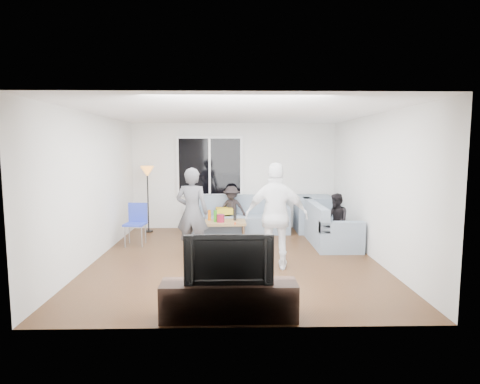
{
  "coord_description": "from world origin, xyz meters",
  "views": [
    {
      "loc": [
        -0.06,
        -6.94,
        2.01
      ],
      "look_at": [
        0.1,
        0.6,
        1.15
      ],
      "focal_mm": 29.31,
      "sensor_mm": 36.0,
      "label": 1
    }
  ],
  "objects_px": {
    "sofa_back_section": "(240,214)",
    "coffee_table": "(221,230)",
    "floor_lamp": "(148,200)",
    "spectator_right": "(336,221)",
    "tv_console": "(229,300)",
    "sofa_right_section": "(330,223)",
    "player_right": "(277,216)",
    "spectator_back": "(232,209)",
    "player_left": "(192,212)",
    "side_chair": "(135,225)",
    "television": "(229,258)"
  },
  "relations": [
    {
      "from": "sofa_right_section",
      "to": "floor_lamp",
      "type": "distance_m",
      "value": 4.24
    },
    {
      "from": "side_chair",
      "to": "tv_console",
      "type": "relative_size",
      "value": 0.54
    },
    {
      "from": "side_chair",
      "to": "player_right",
      "type": "xyz_separation_m",
      "value": [
        2.73,
        -1.61,
        0.45
      ]
    },
    {
      "from": "side_chair",
      "to": "sofa_back_section",
      "type": "bearing_deg",
      "value": 36.3
    },
    {
      "from": "tv_console",
      "to": "television",
      "type": "xyz_separation_m",
      "value": [
        0.0,
        0.0,
        0.52
      ]
    },
    {
      "from": "player_left",
      "to": "spectator_right",
      "type": "bearing_deg",
      "value": -159.3
    },
    {
      "from": "sofa_back_section",
      "to": "spectator_back",
      "type": "height_order",
      "value": "spectator_back"
    },
    {
      "from": "player_left",
      "to": "spectator_right",
      "type": "relative_size",
      "value": 1.49
    },
    {
      "from": "side_chair",
      "to": "spectator_right",
      "type": "height_order",
      "value": "spectator_right"
    },
    {
      "from": "floor_lamp",
      "to": "coffee_table",
      "type": "bearing_deg",
      "value": -24.08
    },
    {
      "from": "sofa_back_section",
      "to": "television",
      "type": "relative_size",
      "value": 2.24
    },
    {
      "from": "player_right",
      "to": "tv_console",
      "type": "bearing_deg",
      "value": 75.46
    },
    {
      "from": "player_right",
      "to": "coffee_table",
      "type": "bearing_deg",
      "value": -57.52
    },
    {
      "from": "floor_lamp",
      "to": "spectator_right",
      "type": "height_order",
      "value": "floor_lamp"
    },
    {
      "from": "floor_lamp",
      "to": "player_right",
      "type": "height_order",
      "value": "player_right"
    },
    {
      "from": "coffee_table",
      "to": "television",
      "type": "relative_size",
      "value": 1.07
    },
    {
      "from": "player_left",
      "to": "spectator_back",
      "type": "height_order",
      "value": "player_left"
    },
    {
      "from": "floor_lamp",
      "to": "tv_console",
      "type": "distance_m",
      "value": 5.22
    },
    {
      "from": "spectator_back",
      "to": "tv_console",
      "type": "bearing_deg",
      "value": -77.44
    },
    {
      "from": "spectator_right",
      "to": "television",
      "type": "xyz_separation_m",
      "value": [
        -2.12,
        -3.2,
        0.18
      ]
    },
    {
      "from": "sofa_right_section",
      "to": "floor_lamp",
      "type": "height_order",
      "value": "floor_lamp"
    },
    {
      "from": "coffee_table",
      "to": "spectator_back",
      "type": "distance_m",
      "value": 0.88
    },
    {
      "from": "coffee_table",
      "to": "player_right",
      "type": "xyz_separation_m",
      "value": [
        0.99,
        -2.11,
        0.68
      ]
    },
    {
      "from": "tv_console",
      "to": "floor_lamp",
      "type": "bearing_deg",
      "value": 112.14
    },
    {
      "from": "sofa_back_section",
      "to": "coffee_table",
      "type": "height_order",
      "value": "sofa_back_section"
    },
    {
      "from": "tv_console",
      "to": "coffee_table",
      "type": "bearing_deg",
      "value": 93.03
    },
    {
      "from": "sofa_right_section",
      "to": "sofa_back_section",
      "type": "bearing_deg",
      "value": 59.87
    },
    {
      "from": "sofa_back_section",
      "to": "tv_console",
      "type": "relative_size",
      "value": 1.44
    },
    {
      "from": "side_chair",
      "to": "spectator_back",
      "type": "bearing_deg",
      "value": 39.43
    },
    {
      "from": "side_chair",
      "to": "spectator_right",
      "type": "bearing_deg",
      "value": 2.09
    },
    {
      "from": "spectator_back",
      "to": "sofa_right_section",
      "type": "bearing_deg",
      "value": -15.32
    },
    {
      "from": "spectator_right",
      "to": "television",
      "type": "bearing_deg",
      "value": -40.53
    },
    {
      "from": "player_right",
      "to": "tv_console",
      "type": "height_order",
      "value": "player_right"
    },
    {
      "from": "coffee_table",
      "to": "spectator_right",
      "type": "distance_m",
      "value": 2.5
    },
    {
      "from": "sofa_right_section",
      "to": "tv_console",
      "type": "distance_m",
      "value": 4.25
    },
    {
      "from": "side_chair",
      "to": "television",
      "type": "xyz_separation_m",
      "value": [
        1.95,
        -3.52,
        0.31
      ]
    },
    {
      "from": "side_chair",
      "to": "spectator_back",
      "type": "relative_size",
      "value": 0.78
    },
    {
      "from": "coffee_table",
      "to": "tv_console",
      "type": "relative_size",
      "value": 0.69
    },
    {
      "from": "floor_lamp",
      "to": "sofa_back_section",
      "type": "bearing_deg",
      "value": -0.88
    },
    {
      "from": "sofa_right_section",
      "to": "side_chair",
      "type": "relative_size",
      "value": 2.33
    },
    {
      "from": "sofa_back_section",
      "to": "spectator_right",
      "type": "xyz_separation_m",
      "value": [
        1.88,
        -1.57,
        0.13
      ]
    },
    {
      "from": "sofa_right_section",
      "to": "tv_console",
      "type": "relative_size",
      "value": 1.25
    },
    {
      "from": "coffee_table",
      "to": "tv_console",
      "type": "bearing_deg",
      "value": -86.97
    },
    {
      "from": "player_left",
      "to": "player_right",
      "type": "distance_m",
      "value": 1.66
    },
    {
      "from": "sofa_back_section",
      "to": "player_right",
      "type": "relative_size",
      "value": 1.3
    },
    {
      "from": "floor_lamp",
      "to": "television",
      "type": "distance_m",
      "value": 5.19
    },
    {
      "from": "player_right",
      "to": "spectator_back",
      "type": "relative_size",
      "value": 1.61
    },
    {
      "from": "sofa_back_section",
      "to": "player_right",
      "type": "height_order",
      "value": "player_right"
    },
    {
      "from": "spectator_right",
      "to": "sofa_right_section",
      "type": "bearing_deg",
      "value": 172.94
    },
    {
      "from": "sofa_back_section",
      "to": "sofa_right_section",
      "type": "bearing_deg",
      "value": -30.13
    }
  ]
}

